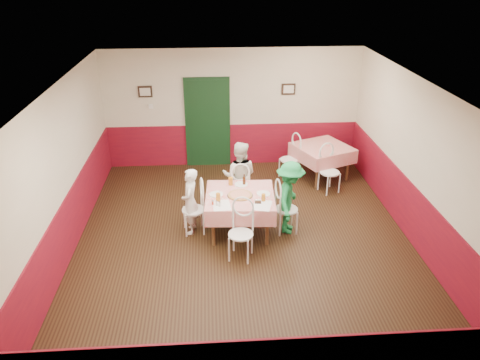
{
  "coord_description": "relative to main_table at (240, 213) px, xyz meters",
  "views": [
    {
      "loc": [
        -0.57,
        -7.15,
        4.6
      ],
      "look_at": [
        -0.05,
        0.3,
        1.05
      ],
      "focal_mm": 35.0,
      "sensor_mm": 36.0,
      "label": 1
    }
  ],
  "objects": [
    {
      "name": "left_wall",
      "position": [
        -2.95,
        -0.3,
        1.02
      ],
      "size": [
        0.1,
        7.0,
        2.8
      ],
      "primitive_type": "cube",
      "color": "beige",
      "rests_on": "ground"
    },
    {
      "name": "shaker_a",
      "position": [
        -0.43,
        -0.39,
        0.43
      ],
      "size": [
        0.04,
        0.04,
        0.09
      ],
      "primitive_type": "cylinder",
      "rotation": [
        0.0,
        0.0,
        -0.06
      ],
      "color": "silver",
      "rests_on": "main_table"
    },
    {
      "name": "beer_bottle",
      "position": [
        0.1,
        0.4,
        0.48
      ],
      "size": [
        0.06,
        0.06,
        0.19
      ],
      "primitive_type": "cylinder",
      "rotation": [
        0.0,
        0.0,
        -0.06
      ],
      "color": "#381C0A",
      "rests_on": "main_table"
    },
    {
      "name": "door",
      "position": [
        -0.55,
        3.15,
        0.68
      ],
      "size": [
        0.96,
        0.06,
        2.1
      ],
      "primitive_type": "cube",
      "color": "black",
      "rests_on": "ground"
    },
    {
      "name": "chair_far",
      "position": [
        0.05,
        0.85,
        0.08
      ],
      "size": [
        0.44,
        0.44,
        0.9
      ],
      "primitive_type": null,
      "rotation": [
        0.0,
        0.0,
        3.19
      ],
      "color": "white",
      "rests_on": "ground"
    },
    {
      "name": "diner_right",
      "position": [
        0.9,
        -0.05,
        0.32
      ],
      "size": [
        0.75,
        1.0,
        1.38
      ],
      "primitive_type": "imported",
      "rotation": [
        0.0,
        0.0,
        1.28
      ],
      "color": "gray",
      "rests_on": "ground"
    },
    {
      "name": "menu_right",
      "position": [
        0.35,
        -0.43,
        0.39
      ],
      "size": [
        0.39,
        0.46,
        0.0
      ],
      "primitive_type": "cube",
      "rotation": [
        0.0,
        0.0,
        -0.27
      ],
      "color": "white",
      "rests_on": "main_table"
    },
    {
      "name": "diner_left",
      "position": [
        -0.9,
        0.05,
        0.25
      ],
      "size": [
        0.35,
        0.49,
        1.25
      ],
      "primitive_type": "imported",
      "rotation": [
        0.0,
        0.0,
        -1.68
      ],
      "color": "gray",
      "rests_on": "ground"
    },
    {
      "name": "chair_near",
      "position": [
        -0.05,
        -0.85,
        0.08
      ],
      "size": [
        0.53,
        0.53,
        0.9
      ],
      "primitive_type": null,
      "rotation": [
        0.0,
        0.0,
        -0.3
      ],
      "color": "white",
      "rests_on": "ground"
    },
    {
      "name": "wainscot_right",
      "position": [
        3.04,
        -0.3,
        0.12
      ],
      "size": [
        0.03,
        7.0,
        1.0
      ],
      "primitive_type": "cube",
      "color": "maroon",
      "rests_on": "ground"
    },
    {
      "name": "wainscot_left",
      "position": [
        -2.93,
        -0.3,
        0.12
      ],
      "size": [
        0.03,
        7.0,
        1.0
      ],
      "primitive_type": "cube",
      "color": "maroon",
      "rests_on": "ground"
    },
    {
      "name": "main_table",
      "position": [
        0.0,
        0.0,
        0.0
      ],
      "size": [
        1.29,
        1.29,
        0.77
      ],
      "primitive_type": "cube",
      "rotation": [
        0.0,
        0.0,
        -0.06
      ],
      "color": "red",
      "rests_on": "ground"
    },
    {
      "name": "floor",
      "position": [
        0.05,
        -0.3,
        -0.38
      ],
      "size": [
        7.0,
        7.0,
        0.0
      ],
      "primitive_type": "plane",
      "color": "black",
      "rests_on": "ground"
    },
    {
      "name": "second_table",
      "position": [
        2.03,
        2.25,
        0.0
      ],
      "size": [
        1.47,
        1.47,
        0.77
      ],
      "primitive_type": "cube",
      "rotation": [
        0.0,
        0.0,
        0.4
      ],
      "color": "red",
      "rests_on": "ground"
    },
    {
      "name": "wallet",
      "position": [
        0.29,
        -0.33,
        0.4
      ],
      "size": [
        0.11,
        0.1,
        0.02
      ],
      "primitive_type": "cube",
      "rotation": [
        0.0,
        0.0,
        -0.06
      ],
      "color": "black",
      "rests_on": "main_table"
    },
    {
      "name": "pizza",
      "position": [
        -0.0,
        -0.05,
        0.4
      ],
      "size": [
        0.45,
        0.45,
        0.03
      ],
      "primitive_type": "cylinder",
      "rotation": [
        0.0,
        0.0,
        -0.06
      ],
      "color": "#B74723",
      "rests_on": "main_table"
    },
    {
      "name": "wainscot_back",
      "position": [
        0.05,
        3.19,
        0.12
      ],
      "size": [
        6.0,
        0.03,
        1.0
      ],
      "primitive_type": "cube",
      "color": "maroon",
      "rests_on": "ground"
    },
    {
      "name": "plate_far",
      "position": [
        0.05,
        0.4,
        0.39
      ],
      "size": [
        0.26,
        0.26,
        0.01
      ],
      "primitive_type": "cylinder",
      "rotation": [
        0.0,
        0.0,
        -0.06
      ],
      "color": "white",
      "rests_on": "main_table"
    },
    {
      "name": "chair_left",
      "position": [
        -0.85,
        0.05,
        0.08
      ],
      "size": [
        0.47,
        0.47,
        0.9
      ],
      "primitive_type": null,
      "rotation": [
        0.0,
        0.0,
        -1.44
      ],
      "color": "white",
      "rests_on": "ground"
    },
    {
      "name": "ceiling",
      "position": [
        0.05,
        -0.3,
        2.42
      ],
      "size": [
        7.0,
        7.0,
        0.0
      ],
      "primitive_type": "plane",
      "color": "white",
      "rests_on": "back_wall"
    },
    {
      "name": "picture_right",
      "position": [
        1.35,
        3.15,
        1.48
      ],
      "size": [
        0.32,
        0.03,
        0.26
      ],
      "primitive_type": "cube",
      "color": "black",
      "rests_on": "back_wall"
    },
    {
      "name": "glass_c",
      "position": [
        -0.15,
        0.41,
        0.46
      ],
      "size": [
        0.09,
        0.09,
        0.15
      ],
      "primitive_type": "cylinder",
      "rotation": [
        0.0,
        0.0,
        -0.06
      ],
      "color": "#BF7219",
      "rests_on": "main_table"
    },
    {
      "name": "picture_left",
      "position": [
        -1.95,
        3.15,
        1.48
      ],
      "size": [
        0.32,
        0.03,
        0.26
      ],
      "primitive_type": "cube",
      "color": "black",
      "rests_on": "back_wall"
    },
    {
      "name": "glass_a",
      "position": [
        -0.4,
        -0.21,
        0.46
      ],
      "size": [
        0.08,
        0.08,
        0.15
      ],
      "primitive_type": "cylinder",
      "rotation": [
        0.0,
        0.0,
        -0.06
      ],
      "color": "#BF7219",
      "rests_on": "main_table"
    },
    {
      "name": "glass_b",
      "position": [
        0.39,
        -0.27,
        0.45
      ],
      "size": [
        0.07,
        0.07,
        0.13
      ],
      "primitive_type": "cylinder",
      "rotation": [
        0.0,
        0.0,
        -0.06
      ],
      "color": "#BF7219",
      "rests_on": "main_table"
    },
    {
      "name": "thermostat",
      "position": [
        -1.85,
        3.15,
        1.12
      ],
      "size": [
        0.1,
        0.03,
        0.1
      ],
      "primitive_type": "cube",
      "color": "white",
      "rests_on": "back_wall"
    },
    {
      "name": "chair_right",
      "position": [
        0.85,
        -0.05,
        0.08
      ],
      "size": [
        0.47,
        0.47,
        0.9
      ],
      "primitive_type": null,
      "rotation": [
        0.0,
        0.0,
        1.7
      ],
      "color": "white",
      "rests_on": "ground"
    },
    {
      "name": "front_wall",
      "position": [
        0.05,
        -3.8,
        1.02
      ],
      "size": [
        6.0,
        0.1,
        2.8
      ],
      "primitive_type": "cube",
      "color": "beige",
      "rests_on": "ground"
    },
    {
      "name": "back_wall",
      "position": [
        0.05,
        3.2,
        1.02
      ],
      "size": [
        6.0,
        0.1,
        2.8
      ],
      "primitive_type": "cube",
      "color": "beige",
      "rests_on": "ground"
    },
    {
      "name": "shaker_b",
      "position": [
        -0.38,
        -0.42,
        0.43
      ],
      "size": [
        0.04,
        0.04,
        0.09
      ],
      "primitive_type": "cylinder",
      "rotation": [
        0.0,
        0.0,
        -0.06
      ],
      "color": "silver",
      "rests_on": "main_table"
    },
    {
      "name": "menu_left",
      "position": [
        -0.35,
        -0.38,
        0.39
      ],
      "size": [
        0.33,
        0.42,
        0.0
      ],
      "primitive_type": "cube",
      "rotation": [
        0.0,
        0.0,
        0.08
      ],
      "color": "white",
      "rests_on": "main_table"
    },
    {
      "name": "chair_second_a",
      "position": [
        1.28,
        2.25,
        0.08
      ],
      "size": [
        0.55,
        0.55,
        0.9
      ],
      "primitive_type": null,
      "rotation": [
        0.0,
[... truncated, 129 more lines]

